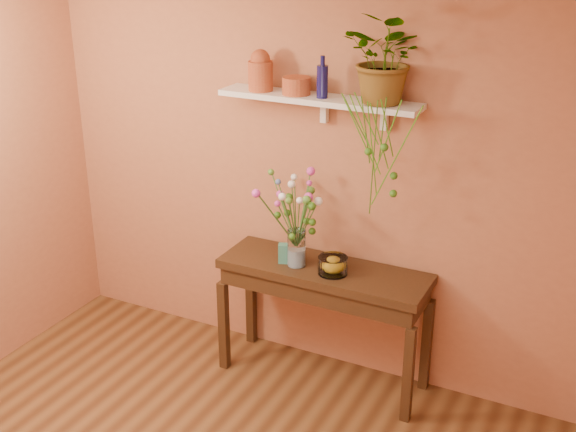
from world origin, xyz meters
TOP-DOWN VIEW (x-y plane):
  - room at (0.00, 0.00)m, footprint 4.04×4.04m
  - sideboard at (0.16, 1.76)m, footprint 1.39×0.45m
  - wall_shelf at (0.06, 1.87)m, footprint 1.30×0.24m
  - terracotta_jug at (-0.34, 1.85)m, footprint 0.20×0.20m
  - terracotta_pot at (-0.10, 1.86)m, footprint 0.20×0.20m
  - blue_bottle at (0.09, 1.84)m, footprint 0.07×0.07m
  - spider_plant at (0.48, 1.87)m, footprint 0.58×0.54m
  - plant_fronds at (0.52, 1.71)m, footprint 0.51×0.32m
  - glass_vase at (-0.01, 1.70)m, footprint 0.12×0.12m
  - bouquet at (-0.02, 1.70)m, footprint 0.42×0.52m
  - glass_bowl at (0.25, 1.70)m, footprint 0.19×0.19m
  - lemon at (0.24, 1.72)m, footprint 0.09×0.09m
  - carton at (-0.11, 1.70)m, footprint 0.08×0.07m

SIDE VIEW (x-z plane):
  - sideboard at x=0.16m, z-range 0.30..1.14m
  - lemon at x=0.24m, z-range 0.85..0.94m
  - glass_bowl at x=0.25m, z-range 0.84..0.95m
  - carton at x=-0.11m, z-range 0.84..0.98m
  - glass_vase at x=-0.01m, z-range 0.83..1.07m
  - bouquet at x=-0.02m, z-range 1.04..1.54m
  - room at x=0.00m, z-range 0.00..2.70m
  - plant_fronds at x=0.52m, z-range 1.29..2.06m
  - wall_shelf at x=0.06m, z-range 1.82..2.01m
  - terracotta_pot at x=-0.10m, z-range 1.94..2.04m
  - blue_bottle at x=0.09m, z-range 1.91..2.17m
  - terracotta_jug at x=-0.34m, z-range 1.93..2.19m
  - spider_plant at x=0.48m, z-range 1.94..2.47m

